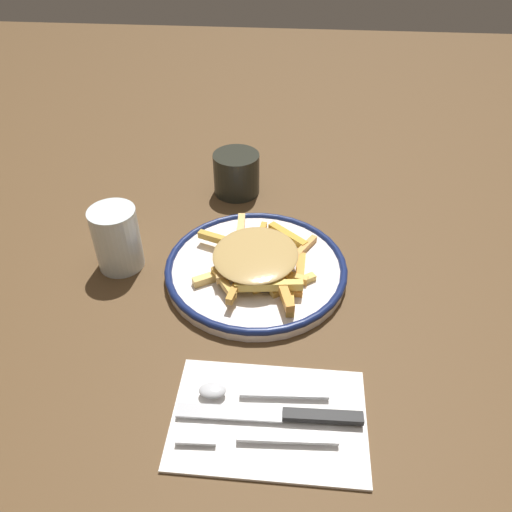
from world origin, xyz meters
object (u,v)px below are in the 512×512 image
fork (256,437)px  coffee_mug (237,173)px  water_glass (117,239)px  fries_heap (258,259)px  plate (256,269)px  knife (286,415)px  napkin (269,418)px  spoon (241,392)px

fork → coffee_mug: bearing=8.9°
fork → water_glass: size_ratio=1.77×
water_glass → fries_heap: bearing=-93.2°
plate → fork: bearing=-175.1°
fork → water_glass: (0.28, 0.23, 0.04)m
fries_heap → coffee_mug: coffee_mug is taller
coffee_mug → knife: bearing=-167.0°
napkin → spoon: bearing=53.2°
fries_heap → water_glass: (0.01, 0.21, 0.01)m
plate → fork: 0.28m
napkin → knife: size_ratio=1.04×
fries_heap → coffee_mug: bearing=13.9°
coffee_mug → water_glass: bearing=145.7°
water_glass → fork: bearing=-140.4°
napkin → coffee_mug: size_ratio=2.01×
knife → coffee_mug: coffee_mug is taller
napkin → fork: (-0.03, 0.01, 0.01)m
knife → fork: bearing=133.1°
plate → knife: plate is taller
napkin → spoon: (0.03, 0.03, 0.01)m
fries_heap → spoon: 0.22m
spoon → water_glass: water_glass is taller
spoon → coffee_mug: (0.45, 0.06, 0.03)m
napkin → coffee_mug: coffee_mug is taller
plate → knife: 0.25m
napkin → spoon: 0.04m
knife → plate: bearing=12.6°
plate → napkin: bearing=-171.7°
plate → coffee_mug: coffee_mug is taller
fork → plate: bearing=4.9°
water_glass → plate: bearing=-91.7°
fries_heap → knife: 0.25m
water_glass → napkin: bearing=-135.9°
fries_heap → napkin: fries_heap is taller
water_glass → coffee_mug: bearing=-34.3°
fries_heap → water_glass: size_ratio=2.09×
plate → coffee_mug: 0.24m
spoon → coffee_mug: 0.46m
plate → fries_heap: fries_heap is taller
napkin → coffee_mug: (0.48, 0.09, 0.03)m
fries_heap → spoon: size_ratio=1.37×
fork → water_glass: water_glass is taller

